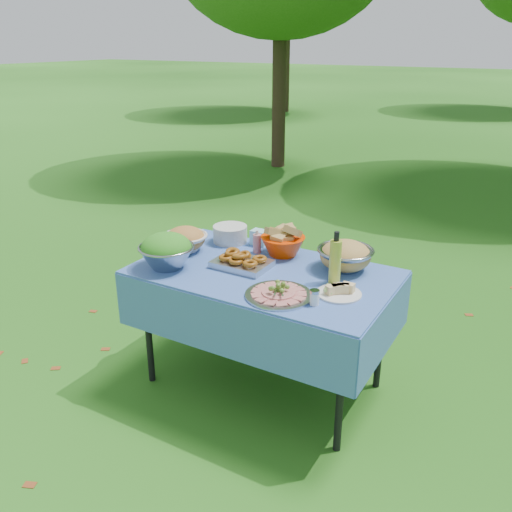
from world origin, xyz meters
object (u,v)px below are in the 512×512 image
at_px(salad_bowl, 166,251).
at_px(bread_bowl, 283,241).
at_px(oil_bottle, 335,258).
at_px(charcuterie_platter, 279,289).
at_px(plate_stack, 230,234).
at_px(picnic_table, 263,329).
at_px(pasta_bowl_steel, 345,255).

xyz_separation_m(salad_bowl, bread_bowl, (0.49, 0.51, -0.01)).
relative_size(salad_bowl, bread_bowl, 1.17).
relative_size(salad_bowl, oil_bottle, 1.08).
distance_m(salad_bowl, charcuterie_platter, 0.74).
relative_size(plate_stack, charcuterie_platter, 0.63).
xyz_separation_m(picnic_table, salad_bowl, (-0.51, -0.23, 0.48)).
height_order(salad_bowl, oil_bottle, oil_bottle).
bearing_deg(oil_bottle, bread_bowl, 152.78).
distance_m(plate_stack, bread_bowl, 0.40).
relative_size(picnic_table, salad_bowl, 4.63).
distance_m(picnic_table, plate_stack, 0.68).
bearing_deg(picnic_table, bread_bowl, 94.57).
bearing_deg(oil_bottle, charcuterie_platter, -121.08).
distance_m(picnic_table, pasta_bowl_steel, 0.66).
bearing_deg(pasta_bowl_steel, picnic_table, -146.08).
height_order(salad_bowl, pasta_bowl_steel, salad_bowl).
height_order(picnic_table, charcuterie_platter, charcuterie_platter).
bearing_deg(salad_bowl, pasta_bowl_steel, 28.74).
xyz_separation_m(plate_stack, pasta_bowl_steel, (0.81, -0.05, 0.03)).
relative_size(salad_bowl, pasta_bowl_steel, 0.99).
relative_size(bread_bowl, pasta_bowl_steel, 0.85).
bearing_deg(salad_bowl, charcuterie_platter, -0.95).
bearing_deg(plate_stack, picnic_table, -36.12).
xyz_separation_m(salad_bowl, charcuterie_platter, (0.74, -0.01, -0.06)).
bearing_deg(pasta_bowl_steel, oil_bottle, -84.76).
relative_size(picnic_table, charcuterie_platter, 4.17).
bearing_deg(charcuterie_platter, salad_bowl, 179.05).
distance_m(picnic_table, charcuterie_platter, 0.54).
distance_m(bread_bowl, charcuterie_platter, 0.58).
bearing_deg(plate_stack, oil_bottle, -16.91).
bearing_deg(bread_bowl, picnic_table, -85.43).
bearing_deg(bread_bowl, charcuterie_platter, -64.71).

